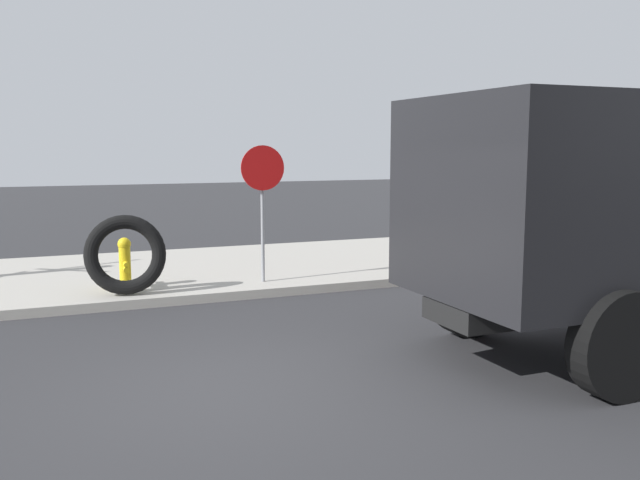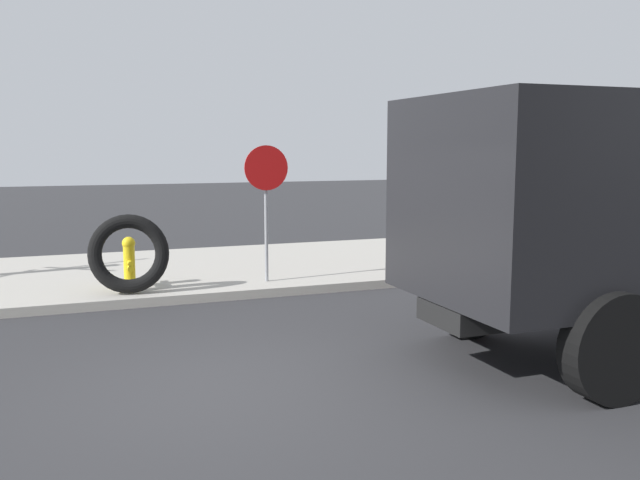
# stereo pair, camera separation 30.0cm
# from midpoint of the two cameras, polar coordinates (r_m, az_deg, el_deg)

# --- Properties ---
(ground_plane) EXTENTS (80.00, 80.00, 0.00)m
(ground_plane) POSITION_cam_midpoint_polar(r_m,az_deg,el_deg) (7.24, -7.76, -12.22)
(ground_plane) COLOR #2D2D30
(sidewalk_curb) EXTENTS (36.00, 5.00, 0.15)m
(sidewalk_curb) POSITION_cam_midpoint_polar(r_m,az_deg,el_deg) (13.42, -14.77, -2.76)
(sidewalk_curb) COLOR #ADA89E
(sidewalk_curb) RESTS_ON ground
(fire_hydrant) EXTENTS (0.21, 0.49, 0.84)m
(fire_hydrant) POSITION_cam_midpoint_polar(r_m,az_deg,el_deg) (11.76, -16.58, -1.70)
(fire_hydrant) COLOR yellow
(fire_hydrant) RESTS_ON sidewalk_curb
(loose_tire) EXTENTS (1.29, 0.53, 1.27)m
(loose_tire) POSITION_cam_midpoint_polar(r_m,az_deg,el_deg) (11.21, -16.58, -1.18)
(loose_tire) COLOR black
(loose_tire) RESTS_ON sidewalk_curb
(stop_sign) EXTENTS (0.76, 0.08, 2.34)m
(stop_sign) POSITION_cam_midpoint_polar(r_m,az_deg,el_deg) (11.72, -5.52, 4.35)
(stop_sign) COLOR gray
(stop_sign) RESTS_ON sidewalk_curb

